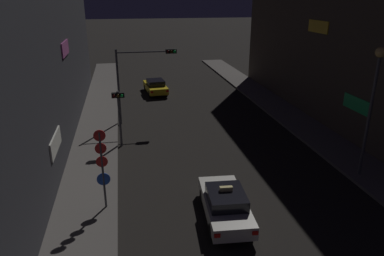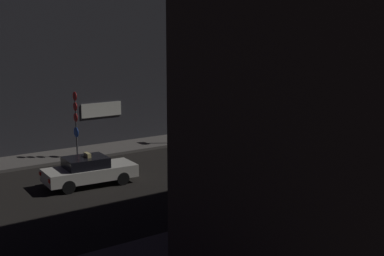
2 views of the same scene
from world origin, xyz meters
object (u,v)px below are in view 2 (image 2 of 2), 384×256
at_px(traffic_light_overhead, 257,81).
at_px(taxi, 89,171).
at_px(far_car, 358,122).
at_px(sign_pole_left, 76,120).
at_px(traffic_light_left_kerb, 189,105).
at_px(street_lamp_near_block, 240,99).

bearing_deg(traffic_light_overhead, taxi, -78.31).
bearing_deg(traffic_light_overhead, far_car, 77.82).
height_order(traffic_light_overhead, sign_pole_left, traffic_light_overhead).
height_order(traffic_light_left_kerb, sign_pole_left, sign_pole_left).
bearing_deg(sign_pole_left, taxi, -17.69).
relative_size(traffic_light_overhead, traffic_light_left_kerb, 1.53).
xyz_separation_m(taxi, far_car, (-0.96, 22.25, -0.00)).
bearing_deg(taxi, far_car, 92.46).
height_order(taxi, street_lamp_near_block, street_lamp_near_block).
relative_size(taxi, traffic_light_overhead, 0.80).
bearing_deg(taxi, traffic_light_overhead, 101.69).
height_order(far_car, sign_pole_left, sign_pole_left).
bearing_deg(traffic_light_left_kerb, far_car, 74.94).
bearing_deg(traffic_light_overhead, sign_pole_left, -101.45).
xyz_separation_m(traffic_light_overhead, traffic_light_left_kerb, (-1.65, -4.43, -1.44)).
distance_m(traffic_light_overhead, traffic_light_left_kerb, 4.94).
bearing_deg(taxi, sign_pole_left, 162.31).
bearing_deg(sign_pole_left, traffic_light_overhead, 78.55).
height_order(traffic_light_overhead, traffic_light_left_kerb, traffic_light_overhead).
distance_m(traffic_light_overhead, sign_pole_left, 12.33).
xyz_separation_m(taxi, sign_pole_left, (-5.24, 1.67, 1.58)).
relative_size(sign_pole_left, street_lamp_near_block, 0.55).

